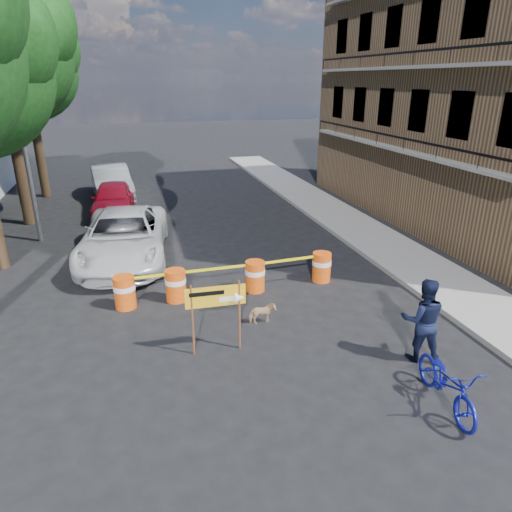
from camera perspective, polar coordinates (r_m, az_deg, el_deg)
ground at (r=10.55m, az=0.85°, el=-11.77°), size 120.00×120.00×0.00m
sidewalk_east at (r=17.83m, az=14.65°, el=1.99°), size 2.40×40.00×0.15m
apartment_building at (r=21.97m, az=27.51°, el=19.70°), size 8.00×16.00×12.00m
tree_mid_b at (r=20.93m, az=-29.39°, el=21.41°), size 5.67×5.40×9.62m
tree_far at (r=25.83m, az=-26.77°, el=20.20°), size 5.04×4.80×8.84m
streetlamp at (r=18.35m, az=-27.24°, el=14.73°), size 1.25×0.18×8.00m
barrel_far_left at (r=12.66m, az=-16.10°, el=-4.28°), size 0.58×0.58×0.90m
barrel_mid_left at (r=12.74m, az=-9.99°, el=-3.57°), size 0.58×0.58×0.90m
barrel_mid_right at (r=13.12m, az=-0.13°, el=-2.46°), size 0.58×0.58×0.90m
barrel_far_right at (r=13.90m, az=8.19°, el=-1.28°), size 0.58×0.58×0.90m
detour_sign at (r=9.98m, az=-4.15°, el=-5.67°), size 1.32×0.25×1.70m
pedestrian at (r=10.45m, az=20.10°, el=-7.51°), size 1.13×1.02×1.90m
bicycle at (r=9.17m, az=23.22°, el=-11.98°), size 0.81×1.12×1.98m
dog at (r=11.48m, az=0.80°, el=-7.21°), size 0.66×0.30×0.56m
suv_white at (r=15.90m, az=-16.16°, el=2.32°), size 3.32×6.12×1.63m
sedan_red at (r=21.59m, az=-17.43°, el=6.84°), size 1.99×4.39×1.46m
sedan_silver at (r=24.81m, az=-17.65°, el=8.81°), size 2.33×5.16×1.64m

